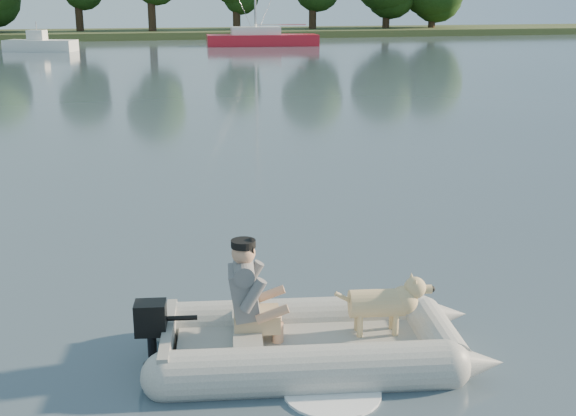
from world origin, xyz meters
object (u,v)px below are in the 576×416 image
object	(u,v)px
dog	(377,308)
sailboat	(261,39)
motorboat	(40,37)
man	(246,289)
dinghy	(315,306)

from	to	relation	value
dog	sailboat	size ratio (longest dim) A/B	0.08
dog	motorboat	size ratio (longest dim) A/B	0.18
man	sailboat	world-z (taller)	sailboat
dinghy	sailboat	world-z (taller)	sailboat
sailboat	dinghy	bearing A→B (deg)	-95.67
man	motorboat	world-z (taller)	motorboat
man	dog	distance (m)	1.23
dinghy	dog	bearing A→B (deg)	4.57
dinghy	motorboat	distance (m)	45.14
man	motorboat	bearing A→B (deg)	105.60
dinghy	man	size ratio (longest dim) A/B	4.42
man	dinghy	bearing A→B (deg)	-4.24
man	motorboat	size ratio (longest dim) A/B	0.21
dog	motorboat	distance (m)	45.26
dinghy	motorboat	xyz separation A→B (m)	(-4.42, 44.92, 0.37)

